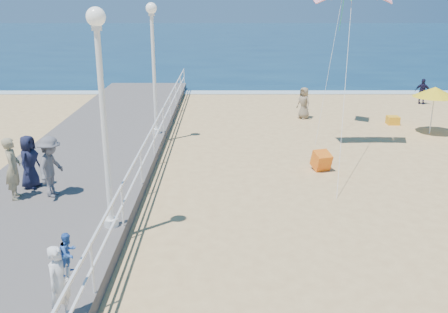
{
  "coord_description": "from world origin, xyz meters",
  "views": [
    {
      "loc": [
        -2.53,
        -11.47,
        5.92
      ],
      "look_at": [
        -2.5,
        2.0,
        1.6
      ],
      "focal_mm": 40.0,
      "sensor_mm": 36.0,
      "label": 1
    }
  ],
  "objects_px": {
    "lamp_post_far": "(153,55)",
    "woman_holding_toddler": "(60,284)",
    "lamp_post_mid": "(102,99)",
    "spectator_6": "(13,168)",
    "spectator_2": "(51,167)",
    "beach_umbrella": "(435,92)",
    "beach_chair_left": "(393,120)",
    "box_kite": "(321,162)",
    "beach_walker_c": "(304,103)",
    "beach_walker_b": "(423,92)",
    "toddler_held": "(68,253)",
    "spectator_4": "(29,162)"
  },
  "relations": [
    {
      "from": "lamp_post_far",
      "to": "woman_holding_toddler",
      "type": "relative_size",
      "value": 3.69
    },
    {
      "from": "lamp_post_mid",
      "to": "spectator_6",
      "type": "relative_size",
      "value": 2.95
    },
    {
      "from": "spectator_2",
      "to": "beach_umbrella",
      "type": "height_order",
      "value": "spectator_2"
    },
    {
      "from": "spectator_6",
      "to": "beach_chair_left",
      "type": "distance_m",
      "value": 17.58
    },
    {
      "from": "box_kite",
      "to": "beach_umbrella",
      "type": "relative_size",
      "value": 0.28
    },
    {
      "from": "spectator_6",
      "to": "spectator_2",
      "type": "bearing_deg",
      "value": -94.13
    },
    {
      "from": "beach_chair_left",
      "to": "beach_walker_c",
      "type": "bearing_deg",
      "value": 163.34
    },
    {
      "from": "beach_walker_b",
      "to": "box_kite",
      "type": "xyz_separation_m",
      "value": [
        -7.99,
        -11.55,
        -0.44
      ]
    },
    {
      "from": "spectator_6",
      "to": "beach_walker_b",
      "type": "bearing_deg",
      "value": -62.88
    },
    {
      "from": "spectator_2",
      "to": "box_kite",
      "type": "distance_m",
      "value": 9.13
    },
    {
      "from": "toddler_held",
      "to": "spectator_6",
      "type": "xyz_separation_m",
      "value": [
        -3.22,
        5.51,
        -0.34
      ]
    },
    {
      "from": "toddler_held",
      "to": "spectator_4",
      "type": "bearing_deg",
      "value": 48.44
    },
    {
      "from": "spectator_6",
      "to": "beach_walker_c",
      "type": "xyz_separation_m",
      "value": [
        10.05,
        11.53,
        -0.5
      ]
    },
    {
      "from": "beach_walker_c",
      "to": "beach_walker_b",
      "type": "bearing_deg",
      "value": 77.55
    },
    {
      "from": "lamp_post_far",
      "to": "beach_chair_left",
      "type": "xyz_separation_m",
      "value": [
        11.09,
        3.13,
        -3.46
      ]
    },
    {
      "from": "box_kite",
      "to": "beach_chair_left",
      "type": "xyz_separation_m",
      "value": [
        4.77,
        6.76,
        -0.1
      ]
    },
    {
      "from": "beach_chair_left",
      "to": "beach_walker_b",
      "type": "bearing_deg",
      "value": 56.08
    },
    {
      "from": "lamp_post_far",
      "to": "spectator_4",
      "type": "distance_m",
      "value": 7.38
    },
    {
      "from": "spectator_2",
      "to": "beach_umbrella",
      "type": "bearing_deg",
      "value": -51.63
    },
    {
      "from": "woman_holding_toddler",
      "to": "spectator_6",
      "type": "height_order",
      "value": "spectator_6"
    },
    {
      "from": "lamp_post_far",
      "to": "beach_chair_left",
      "type": "height_order",
      "value": "lamp_post_far"
    },
    {
      "from": "lamp_post_far",
      "to": "spectator_6",
      "type": "distance_m",
      "value": 8.15
    },
    {
      "from": "woman_holding_toddler",
      "to": "toddler_held",
      "type": "height_order",
      "value": "toddler_held"
    },
    {
      "from": "woman_holding_toddler",
      "to": "toddler_held",
      "type": "distance_m",
      "value": 0.56
    },
    {
      "from": "toddler_held",
      "to": "beach_walker_b",
      "type": "distance_m",
      "value": 25.04
    },
    {
      "from": "lamp_post_far",
      "to": "spectator_4",
      "type": "bearing_deg",
      "value": -115.47
    },
    {
      "from": "toddler_held",
      "to": "box_kite",
      "type": "height_order",
      "value": "toddler_held"
    },
    {
      "from": "box_kite",
      "to": "lamp_post_far",
      "type": "bearing_deg",
      "value": 131.57
    },
    {
      "from": "lamp_post_far",
      "to": "beach_umbrella",
      "type": "xyz_separation_m",
      "value": [
        12.21,
        1.38,
        -1.75
      ]
    },
    {
      "from": "lamp_post_mid",
      "to": "beach_walker_c",
      "type": "xyz_separation_m",
      "value": [
        6.92,
        13.38,
        -2.86
      ]
    },
    {
      "from": "beach_walker_b",
      "to": "spectator_2",
      "type": "bearing_deg",
      "value": 72.62
    },
    {
      "from": "woman_holding_toddler",
      "to": "beach_walker_b",
      "type": "relative_size",
      "value": 0.98
    },
    {
      "from": "beach_umbrella",
      "to": "woman_holding_toddler",
      "type": "bearing_deg",
      "value": -130.83
    },
    {
      "from": "spectator_2",
      "to": "beach_chair_left",
      "type": "distance_m",
      "value": 16.66
    },
    {
      "from": "beach_umbrella",
      "to": "toddler_held",
      "type": "bearing_deg",
      "value": -130.79
    },
    {
      "from": "spectator_2",
      "to": "woman_holding_toddler",
      "type": "bearing_deg",
      "value": -152.51
    },
    {
      "from": "lamp_post_mid",
      "to": "beach_umbrella",
      "type": "xyz_separation_m",
      "value": [
        12.21,
        10.38,
        -1.75
      ]
    },
    {
      "from": "box_kite",
      "to": "beach_chair_left",
      "type": "bearing_deg",
      "value": 36.18
    },
    {
      "from": "woman_holding_toddler",
      "to": "beach_walker_c",
      "type": "relative_size",
      "value": 0.9
    },
    {
      "from": "woman_holding_toddler",
      "to": "toddler_held",
      "type": "xyz_separation_m",
      "value": [
        0.15,
        0.15,
        0.51
      ]
    },
    {
      "from": "beach_walker_c",
      "to": "box_kite",
      "type": "distance_m",
      "value": 8.04
    },
    {
      "from": "beach_walker_c",
      "to": "beach_chair_left",
      "type": "bearing_deg",
      "value": 35.26
    },
    {
      "from": "box_kite",
      "to": "beach_umbrella",
      "type": "bearing_deg",
      "value": 21.76
    },
    {
      "from": "toddler_held",
      "to": "spectator_6",
      "type": "distance_m",
      "value": 6.4
    },
    {
      "from": "spectator_2",
      "to": "box_kite",
      "type": "relative_size",
      "value": 2.96
    },
    {
      "from": "lamp_post_far",
      "to": "beach_walker_c",
      "type": "distance_m",
      "value": 8.68
    },
    {
      "from": "woman_holding_toddler",
      "to": "spectator_2",
      "type": "height_order",
      "value": "spectator_2"
    },
    {
      "from": "woman_holding_toddler",
      "to": "beach_walker_b",
      "type": "bearing_deg",
      "value": -12.13
    },
    {
      "from": "beach_umbrella",
      "to": "spectator_6",
      "type": "bearing_deg",
      "value": -150.93
    },
    {
      "from": "box_kite",
      "to": "spectator_4",
      "type": "bearing_deg",
      "value": 177.29
    }
  ]
}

